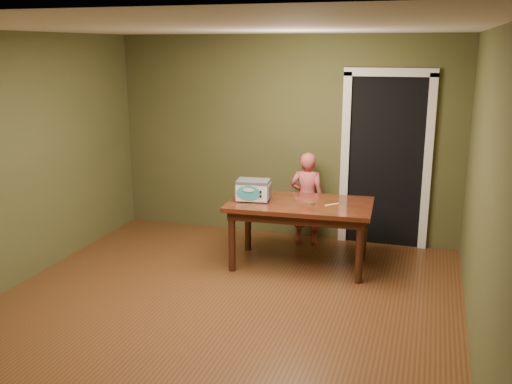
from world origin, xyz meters
The scene contains 8 objects.
floor centered at (0.00, 0.00, 0.00)m, with size 5.00×5.00×0.00m, color brown.
room_shell centered at (0.00, 0.00, 1.71)m, with size 4.52×5.02×2.61m.
doorway centered at (1.30, 2.78, 1.06)m, with size 1.10×0.66×2.25m.
dining_table centered at (0.46, 1.45, 0.65)m, with size 1.65×0.99×0.75m.
toy_oven centered at (-0.06, 1.37, 0.88)m, with size 0.41×0.31×0.24m.
baking_pan centered at (0.59, 1.41, 0.76)m, with size 0.10×0.10×0.02m.
spatula centered at (0.83, 1.45, 0.75)m, with size 0.18×0.03×0.01m, color #FFEC6E.
child centered at (0.38, 2.20, 0.59)m, with size 0.43×0.28×1.18m, color #C45052.
Camera 1 is at (1.83, -4.58, 2.45)m, focal length 40.00 mm.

